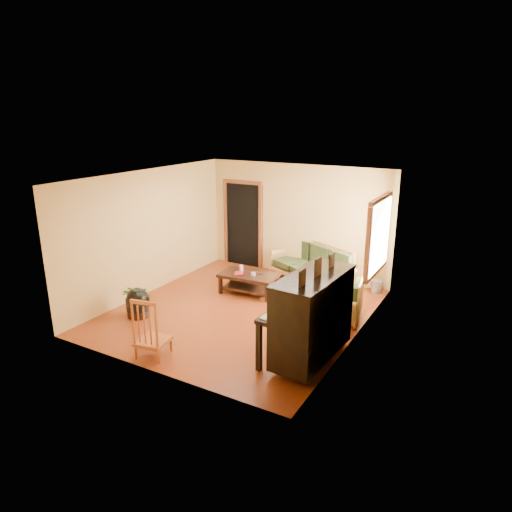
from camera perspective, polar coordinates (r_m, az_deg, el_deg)
The scene contains 16 objects.
floor at distance 8.94m, azimuth -1.83°, elevation -6.88°, with size 5.00×5.00×0.00m, color #5F200C.
doorway at distance 11.33m, azimuth -1.63°, elevation 3.87°, with size 1.08×0.16×2.05m, color black.
window at distance 8.77m, azimuth 15.08°, elevation 2.44°, with size 0.12×1.36×1.46m, color white.
sofa at distance 10.25m, azimuth 6.83°, elevation -1.08°, with size 2.08×0.87×0.89m, color #A4773C.
coffee_table at distance 9.70m, azimuth -0.94°, elevation -3.48°, with size 1.20×0.66×0.44m, color black.
armchair at distance 8.54m, azimuth 10.66°, elevation -5.34°, with size 0.79×0.83×0.83m, color #A4773C.
piano at distance 7.01m, azimuth 7.07°, elevation -7.80°, with size 0.94×1.59×1.41m, color black.
footstool at distance 8.91m, azimuth -14.54°, elevation -6.05°, with size 0.44×0.44×0.42m, color black.
red_chair at distance 7.37m, azimuth -12.87°, elevation -8.56°, with size 0.47×0.51×1.00m, color #96431B.
leaning_frame at distance 10.24m, azimuth 13.71°, elevation -2.42°, with size 0.44×0.10×0.58m, color gold.
ceramic_crock at distance 10.11m, azimuth 14.84°, elevation -3.72°, with size 0.21×0.21×0.26m, color #2E478C.
potted_plant at distance 8.86m, azimuth -14.34°, elevation -5.39°, with size 0.58×0.50×0.65m, color #235719.
book at distance 9.64m, azimuth -2.67°, elevation -2.15°, with size 0.18×0.25×0.02m, color maroon.
candle at distance 9.79m, azimuth -1.85°, elevation -1.52°, with size 0.07×0.07×0.13m, color silver.
glass_jar at distance 9.52m, azimuth -0.33°, elevation -2.27°, with size 0.10×0.10×0.07m, color silver.
remote at distance 9.59m, azimuth 0.42°, elevation -2.28°, with size 0.14×0.04×0.01m, color black.
Camera 1 is at (4.26, -6.94, 3.67)m, focal length 32.00 mm.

